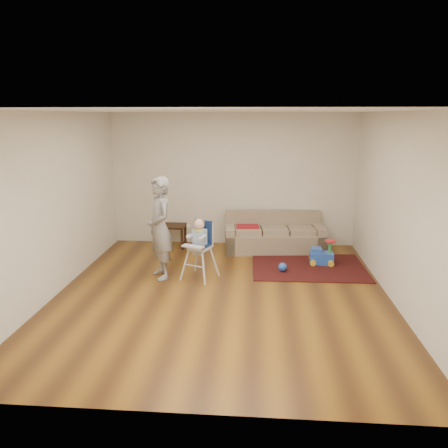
# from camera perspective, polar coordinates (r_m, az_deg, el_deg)

# --- Properties ---
(ground) EXTENTS (5.50, 5.50, 0.00)m
(ground) POSITION_cam_1_polar(r_m,az_deg,el_deg) (6.71, -0.27, -9.14)
(ground) COLOR #4A2C13
(ground) RESTS_ON ground
(room_envelope) EXTENTS (5.04, 5.52, 2.72)m
(room_envelope) POSITION_cam_1_polar(r_m,az_deg,el_deg) (6.74, 0.08, 7.50)
(room_envelope) COLOR silver
(room_envelope) RESTS_ON ground
(sofa) EXTENTS (2.00, 0.96, 0.75)m
(sofa) POSITION_cam_1_polar(r_m,az_deg,el_deg) (8.76, 6.56, -1.07)
(sofa) COLOR gray
(sofa) RESTS_ON ground
(side_table) EXTENTS (0.46, 0.46, 0.46)m
(side_table) POSITION_cam_1_polar(r_m,az_deg,el_deg) (9.04, -6.53, -1.54)
(side_table) COLOR black
(side_table) RESTS_ON ground
(area_rug) EXTENTS (2.01, 1.52, 0.02)m
(area_rug) POSITION_cam_1_polar(r_m,az_deg,el_deg) (7.98, 10.97, -5.51)
(area_rug) COLOR black
(area_rug) RESTS_ON ground
(ride_on_toy) EXTENTS (0.43, 0.31, 0.45)m
(ride_on_toy) POSITION_cam_1_polar(r_m,az_deg,el_deg) (8.10, 12.66, -3.56)
(ride_on_toy) COLOR blue
(ride_on_toy) RESTS_ON area_rug
(toy_ball) EXTENTS (0.15, 0.15, 0.15)m
(toy_ball) POSITION_cam_1_polar(r_m,az_deg,el_deg) (7.64, 7.66, -5.59)
(toy_ball) COLOR blue
(toy_ball) RESTS_ON area_rug
(high_chair) EXTENTS (0.62, 0.62, 1.02)m
(high_chair) POSITION_cam_1_polar(r_m,az_deg,el_deg) (7.19, -3.22, -3.40)
(high_chair) COLOR silver
(high_chair) RESTS_ON ground
(adult) EXTENTS (0.66, 0.74, 1.69)m
(adult) POSITION_cam_1_polar(r_m,az_deg,el_deg) (7.21, -8.36, -0.55)
(adult) COLOR gray
(adult) RESTS_ON ground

